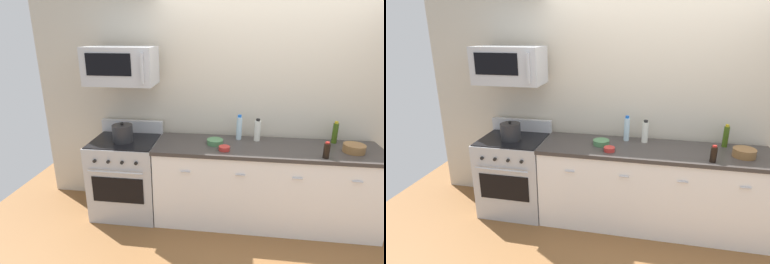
# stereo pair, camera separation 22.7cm
# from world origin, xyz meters

# --- Properties ---
(ground_plane) EXTENTS (6.63, 6.63, 0.00)m
(ground_plane) POSITION_xyz_m (0.00, 0.00, 0.00)
(ground_plane) COLOR brown
(back_wall) EXTENTS (5.53, 0.10, 2.70)m
(back_wall) POSITION_xyz_m (0.00, 0.41, 1.35)
(back_wall) COLOR beige
(back_wall) RESTS_ON ground_plane
(counter_unit) EXTENTS (2.44, 0.66, 0.92)m
(counter_unit) POSITION_xyz_m (0.00, -0.00, 0.46)
(counter_unit) COLOR white
(counter_unit) RESTS_ON ground_plane
(range_oven) EXTENTS (0.76, 0.69, 1.07)m
(range_oven) POSITION_xyz_m (-1.59, 0.00, 0.47)
(range_oven) COLOR #B7BABF
(range_oven) RESTS_ON ground_plane
(microwave) EXTENTS (0.74, 0.44, 0.40)m
(microwave) POSITION_xyz_m (-1.59, 0.05, 1.75)
(microwave) COLOR #B7BABF
(bottle_soy_sauce_dark) EXTENTS (0.06, 0.06, 0.17)m
(bottle_soy_sauce_dark) POSITION_xyz_m (0.54, -0.24, 1.00)
(bottle_soy_sauce_dark) COLOR black
(bottle_soy_sauce_dark) RESTS_ON countertop_slab
(bottle_vinegar_white) EXTENTS (0.07, 0.07, 0.26)m
(bottle_vinegar_white) POSITION_xyz_m (-0.10, 0.19, 1.04)
(bottle_vinegar_white) COLOR silver
(bottle_vinegar_white) RESTS_ON countertop_slab
(bottle_water_clear) EXTENTS (0.06, 0.06, 0.29)m
(bottle_water_clear) POSITION_xyz_m (-0.30, 0.20, 1.06)
(bottle_water_clear) COLOR silver
(bottle_water_clear) RESTS_ON countertop_slab
(bottle_olive_oil) EXTENTS (0.06, 0.06, 0.25)m
(bottle_olive_oil) POSITION_xyz_m (0.75, 0.22, 1.04)
(bottle_olive_oil) COLOR #385114
(bottle_olive_oil) RESTS_ON countertop_slab
(bowl_green_glaze) EXTENTS (0.18, 0.18, 0.06)m
(bowl_green_glaze) POSITION_xyz_m (-0.56, 0.00, 0.95)
(bowl_green_glaze) COLOR #477A4C
(bowl_green_glaze) RESTS_ON countertop_slab
(bowl_wooden_salad) EXTENTS (0.22, 0.22, 0.08)m
(bowl_wooden_salad) POSITION_xyz_m (0.87, -0.04, 0.96)
(bowl_wooden_salad) COLOR brown
(bowl_wooden_salad) RESTS_ON countertop_slab
(bowl_red_small) EXTENTS (0.12, 0.12, 0.04)m
(bowl_red_small) POSITION_xyz_m (-0.45, -0.17, 0.94)
(bowl_red_small) COLOR #B72D28
(bowl_red_small) RESTS_ON countertop_slab
(stockpot) EXTENTS (0.23, 0.23, 0.23)m
(stockpot) POSITION_xyz_m (-1.59, -0.05, 1.02)
(stockpot) COLOR #262628
(stockpot) RESTS_ON range_oven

